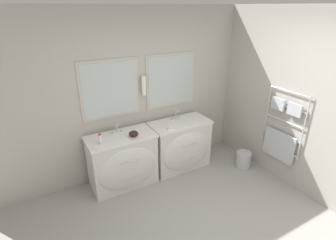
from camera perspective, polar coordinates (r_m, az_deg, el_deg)
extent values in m
cube|color=#B2ADA3|center=(4.17, -5.71, 5.68)|extent=(5.06, 0.06, 2.60)
cube|color=#BCB7A8|center=(3.92, -12.46, 6.50)|extent=(0.89, 0.01, 0.87)
cube|color=#B2BCBA|center=(3.91, -12.42, 6.46)|extent=(0.82, 0.01, 0.80)
cube|color=#BCB7A8|center=(4.31, 0.62, 8.60)|extent=(0.89, 0.01, 0.87)
cube|color=#B2BCBA|center=(4.30, 0.69, 8.57)|extent=(0.82, 0.01, 0.80)
cylinder|color=white|center=(4.04, -5.35, 7.49)|extent=(0.07, 0.07, 0.30)
cube|color=silver|center=(4.08, -5.61, 7.64)|extent=(0.05, 0.02, 0.08)
cube|color=#B2ADA3|center=(4.33, 23.31, 4.55)|extent=(0.06, 4.18, 2.60)
cylinder|color=silver|center=(4.13, 27.44, -1.77)|extent=(0.02, 0.02, 0.98)
cylinder|color=silver|center=(4.47, 20.74, 1.25)|extent=(0.02, 0.02, 0.98)
cylinder|color=silver|center=(4.14, 25.00, 5.65)|extent=(0.02, 0.65, 0.02)
cylinder|color=silver|center=(4.21, 24.47, 2.67)|extent=(0.02, 0.65, 0.02)
cylinder|color=silver|center=(4.29, 23.96, -0.20)|extent=(0.02, 0.65, 0.02)
cylinder|color=silver|center=(4.38, 23.47, -2.96)|extent=(0.02, 0.65, 0.02)
cylinder|color=silver|center=(4.48, 22.99, -5.61)|extent=(0.02, 0.65, 0.02)
cube|color=#B7BCC1|center=(4.44, 22.95, -5.09)|extent=(0.04, 0.54, 0.45)
cube|color=#B7BCC1|center=(4.12, 25.86, 2.02)|extent=(0.04, 0.22, 0.18)
cube|color=#B7BCC1|center=(4.27, 22.84, 3.28)|extent=(0.04, 0.22, 0.18)
cube|color=silver|center=(4.10, -9.87, -8.84)|extent=(0.97, 0.49, 0.80)
ellipsoid|color=silver|center=(3.90, -8.59, -10.57)|extent=(0.90, 0.11, 0.67)
cube|color=white|center=(3.89, -10.29, -3.66)|extent=(1.00, 0.52, 0.03)
ellipsoid|color=white|center=(3.89, -10.13, -4.27)|extent=(0.33, 0.28, 0.10)
cylinder|color=silver|center=(3.76, -8.38, -9.04)|extent=(0.27, 0.01, 0.01)
cylinder|color=silver|center=(3.91, -8.15, -12.20)|extent=(0.27, 0.01, 0.01)
cube|color=silver|center=(4.47, 2.47, -5.50)|extent=(0.97, 0.49, 0.80)
ellipsoid|color=silver|center=(4.29, 4.21, -6.88)|extent=(0.90, 0.11, 0.67)
cube|color=white|center=(4.29, 2.57, -0.64)|extent=(1.00, 0.52, 0.03)
ellipsoid|color=white|center=(4.28, 2.73, -1.18)|extent=(0.33, 0.28, 0.10)
cylinder|color=silver|center=(4.17, 4.76, -5.37)|extent=(0.27, 0.01, 0.01)
cylinder|color=silver|center=(4.30, 4.65, -8.35)|extent=(0.27, 0.01, 0.01)
cylinder|color=silver|center=(3.96, -11.07, -1.52)|extent=(0.02, 0.02, 0.18)
cylinder|color=silver|center=(3.89, -10.92, -0.74)|extent=(0.02, 0.10, 0.02)
cylinder|color=silver|center=(3.97, -11.94, -2.65)|extent=(0.03, 0.03, 0.04)
cylinder|color=silver|center=(4.01, -10.05, -2.23)|extent=(0.03, 0.03, 0.04)
cylinder|color=silver|center=(4.35, 1.65, 1.27)|extent=(0.02, 0.02, 0.18)
cylinder|color=silver|center=(4.28, 2.01, 2.02)|extent=(0.02, 0.10, 0.02)
cylinder|color=silver|center=(4.34, 0.85, 0.23)|extent=(0.03, 0.03, 0.04)
cylinder|color=silver|center=(4.41, 2.42, 0.58)|extent=(0.03, 0.03, 0.04)
cylinder|color=silver|center=(3.70, -14.53, -4.11)|extent=(0.06, 0.06, 0.13)
cylinder|color=red|center=(3.67, -14.65, -3.03)|extent=(0.04, 0.04, 0.02)
ellipsoid|color=black|center=(3.83, -7.51, -2.97)|extent=(0.14, 0.14, 0.08)
cube|color=white|center=(4.02, 0.38, -1.86)|extent=(0.10, 0.07, 0.02)
ellipsoid|color=#F2E5CC|center=(4.01, 0.38, -1.57)|extent=(0.06, 0.04, 0.02)
cylinder|color=#B7B7BC|center=(4.74, 16.10, -8.29)|extent=(0.25, 0.25, 0.28)
torus|color=#B7B7BC|center=(4.67, 16.28, -6.87)|extent=(0.25, 0.25, 0.01)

